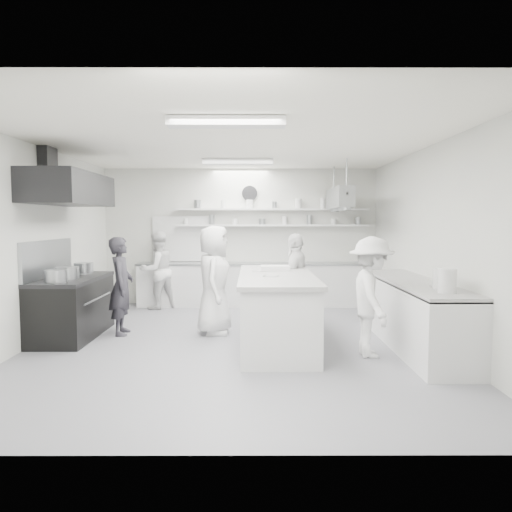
{
  "coord_description": "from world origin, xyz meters",
  "views": [
    {
      "loc": [
        0.31,
        -7.17,
        1.86
      ],
      "look_at": [
        0.33,
        0.6,
        1.28
      ],
      "focal_mm": 33.66,
      "sensor_mm": 36.0,
      "label": 1
    }
  ],
  "objects_px": {
    "back_counter": "(254,285)",
    "stove": "(72,309)",
    "prep_island": "(276,311)",
    "right_counter": "(413,315)",
    "cook_back": "(157,270)",
    "cook_stove": "(121,286)"
  },
  "relations": [
    {
      "from": "back_counter",
      "to": "stove",
      "type": "bearing_deg",
      "value": -136.01
    },
    {
      "from": "stove",
      "to": "prep_island",
      "type": "relative_size",
      "value": 0.66
    },
    {
      "from": "stove",
      "to": "right_counter",
      "type": "relative_size",
      "value": 0.55
    },
    {
      "from": "stove",
      "to": "prep_island",
      "type": "height_order",
      "value": "prep_island"
    },
    {
      "from": "prep_island",
      "to": "cook_back",
      "type": "bearing_deg",
      "value": 129.12
    },
    {
      "from": "stove",
      "to": "back_counter",
      "type": "bearing_deg",
      "value": 43.99
    },
    {
      "from": "back_counter",
      "to": "cook_back",
      "type": "distance_m",
      "value": 2.1
    },
    {
      "from": "back_counter",
      "to": "cook_back",
      "type": "relative_size",
      "value": 3.06
    },
    {
      "from": "right_counter",
      "to": "prep_island",
      "type": "relative_size",
      "value": 1.2
    },
    {
      "from": "back_counter",
      "to": "cook_stove",
      "type": "xyz_separation_m",
      "value": [
        -2.16,
        -2.63,
        0.34
      ]
    },
    {
      "from": "right_counter",
      "to": "prep_island",
      "type": "distance_m",
      "value": 2.02
    },
    {
      "from": "back_counter",
      "to": "prep_island",
      "type": "bearing_deg",
      "value": -84.08
    },
    {
      "from": "prep_island",
      "to": "cook_stove",
      "type": "distance_m",
      "value": 2.59
    },
    {
      "from": "cook_back",
      "to": "prep_island",
      "type": "bearing_deg",
      "value": 85.54
    },
    {
      "from": "back_counter",
      "to": "cook_stove",
      "type": "height_order",
      "value": "cook_stove"
    },
    {
      "from": "cook_back",
      "to": "back_counter",
      "type": "bearing_deg",
      "value": 146.07
    },
    {
      "from": "right_counter",
      "to": "cook_back",
      "type": "distance_m",
      "value": 5.35
    },
    {
      "from": "prep_island",
      "to": "cook_stove",
      "type": "relative_size",
      "value": 1.72
    },
    {
      "from": "back_counter",
      "to": "prep_island",
      "type": "xyz_separation_m",
      "value": [
        0.34,
        -3.25,
        0.04
      ]
    },
    {
      "from": "right_counter",
      "to": "cook_stove",
      "type": "relative_size",
      "value": 2.07
    },
    {
      "from": "cook_stove",
      "to": "right_counter",
      "type": "bearing_deg",
      "value": -106.25
    },
    {
      "from": "prep_island",
      "to": "cook_back",
      "type": "xyz_separation_m",
      "value": [
        -2.38,
        2.89,
        0.31
      ]
    }
  ]
}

